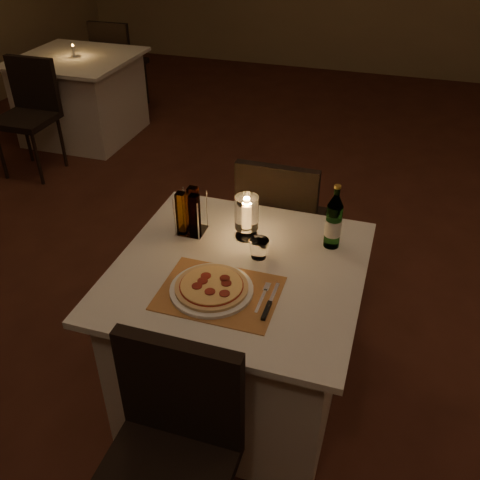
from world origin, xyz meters
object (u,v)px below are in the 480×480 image
(water_bottle, at_px, (334,222))
(pizza, at_px, (212,286))
(main_table, at_px, (239,333))
(plate, at_px, (212,290))
(hurricane_candle, at_px, (247,214))
(chair_near, at_px, (171,443))
(chair_far, at_px, (279,218))
(neighbor_table_left, at_px, (81,97))
(tumbler, at_px, (259,249))

(water_bottle, bearing_deg, pizza, -130.48)
(main_table, xyz_separation_m, water_bottle, (0.33, 0.27, 0.48))
(plate, bearing_deg, pizza, 13.17)
(plate, xyz_separation_m, water_bottle, (0.38, 0.45, 0.11))
(plate, height_order, hurricane_candle, hurricane_candle)
(main_table, xyz_separation_m, chair_near, (-0.00, -0.71, 0.18))
(chair_far, bearing_deg, water_bottle, -53.42)
(chair_near, distance_m, neighbor_table_left, 3.94)
(main_table, xyz_separation_m, neighbor_table_left, (-2.31, 2.48, 0.00))
(hurricane_candle, distance_m, neighbor_table_left, 3.24)
(pizza, bearing_deg, chair_near, -84.67)
(chair_near, distance_m, chair_far, 1.43)
(plate, bearing_deg, chair_far, 86.80)
(plate, distance_m, neighbor_table_left, 3.51)
(main_table, bearing_deg, plate, -105.52)
(neighbor_table_left, bearing_deg, water_bottle, -39.97)
(main_table, relative_size, water_bottle, 3.44)
(chair_near, height_order, chair_far, same)
(pizza, relative_size, neighbor_table_left, 0.28)
(water_bottle, relative_size, hurricane_candle, 1.46)
(main_table, height_order, neighbor_table_left, same)
(tumbler, distance_m, hurricane_candle, 0.18)
(plate, bearing_deg, tumbler, 68.32)
(plate, bearing_deg, neighbor_table_left, 130.33)
(chair_near, xyz_separation_m, plate, (-0.05, 0.53, 0.20))
(water_bottle, relative_size, neighbor_table_left, 0.29)
(chair_near, distance_m, pizza, 0.58)
(water_bottle, bearing_deg, chair_near, -108.68)
(main_table, relative_size, neighbor_table_left, 1.00)
(neighbor_table_left, bearing_deg, tumbler, -45.25)
(pizza, height_order, neighbor_table_left, pizza)
(chair_near, bearing_deg, tumbler, 85.86)
(chair_far, bearing_deg, neighbor_table_left, 142.58)
(tumbler, height_order, neighbor_table_left, tumbler)
(plate, bearing_deg, water_bottle, 49.51)
(plate, distance_m, pizza, 0.02)
(chair_far, relative_size, pizza, 3.21)
(main_table, height_order, chair_near, chair_near)
(main_table, distance_m, plate, 0.42)
(pizza, xyz_separation_m, neighbor_table_left, (-2.26, 2.66, -0.39))
(main_table, distance_m, chair_near, 0.74)
(pizza, height_order, tumbler, tumbler)
(chair_far, relative_size, water_bottle, 3.09)
(main_table, height_order, hurricane_candle, hurricane_candle)
(chair_near, bearing_deg, neighbor_table_left, 125.85)
(water_bottle, height_order, hurricane_candle, water_bottle)
(tumbler, relative_size, neighbor_table_left, 0.08)
(tumbler, bearing_deg, plate, -111.68)
(pizza, relative_size, tumbler, 3.35)
(pizza, height_order, hurricane_candle, hurricane_candle)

